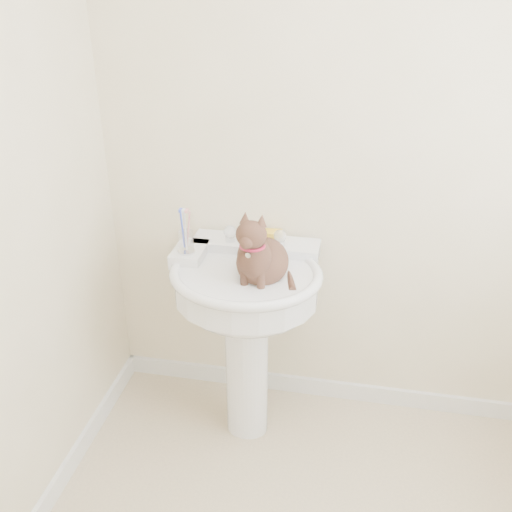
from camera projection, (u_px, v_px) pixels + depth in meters
The scene contains 7 objects.
wall_back at pixel (365, 150), 2.24m from camera, with size 2.20×0.00×2.50m, color #F2E2BF, non-canonical shape.
baseboard_back at pixel (343, 390), 2.78m from camera, with size 2.20×0.02×0.09m, color white.
pedestal_sink at pixel (246, 302), 2.32m from camera, with size 0.62×0.61×0.86m.
faucet at pixel (254, 236), 2.35m from camera, with size 0.28×0.12×0.14m.
soap_bar at pixel (272, 234), 2.43m from camera, with size 0.09×0.06×0.03m, color yellow.
toothbrush_cup at pixel (186, 241), 2.29m from camera, with size 0.07×0.07×0.19m.
cat at pixel (261, 258), 2.17m from camera, with size 0.22×0.28×0.41m.
Camera 1 is at (-0.00, -1.12, 1.91)m, focal length 40.00 mm.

